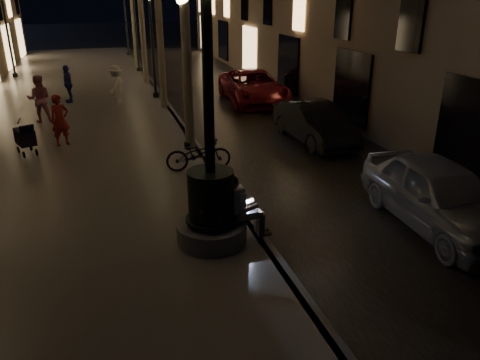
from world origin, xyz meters
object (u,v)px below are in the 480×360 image
object	(u,v)px
fountain_lamppost	(211,195)
seated_man_laptop	(241,205)
lamp_curb_d	(125,14)
car_front	(440,195)
bicycle	(198,154)
stroller	(25,137)
lamp_curb_c	(135,20)
pedestrian_red	(60,120)
pedestrian_white	(116,86)
car_second	(314,123)
lamp_left_c	(6,22)
pedestrian_pink	(39,99)
lamp_curb_a	(185,50)
pedestrian_blue	(68,84)
car_third	(253,87)
lamp_curb_b	(151,30)

from	to	relation	value
fountain_lamppost	seated_man_laptop	world-z (taller)	fountain_lamppost
lamp_curb_d	car_front	bearing A→B (deg)	-81.96
car_front	bicycle	bearing A→B (deg)	137.37
seated_man_laptop	stroller	world-z (taller)	seated_man_laptop
lamp_curb_c	car_front	distance (m)	23.00
seated_man_laptop	pedestrian_red	world-z (taller)	pedestrian_red
pedestrian_white	lamp_curb_d	bearing A→B (deg)	-159.26
pedestrian_red	pedestrian_white	world-z (taller)	pedestrian_white
lamp_curb_d	stroller	xyz separation A→B (m)	(-4.85, -23.17, -2.48)
fountain_lamppost	car_second	xyz separation A→B (m)	(5.09, 6.07, -0.54)
lamp_left_c	pedestrian_pink	distance (m)	11.63
bicycle	car_front	bearing A→B (deg)	-130.99
lamp_curb_a	stroller	xyz separation A→B (m)	(-4.85, 0.83, -2.48)
pedestrian_red	fountain_lamppost	bearing A→B (deg)	-91.82
fountain_lamppost	stroller	bearing A→B (deg)	121.26
car_front	pedestrian_white	size ratio (longest dim) A/B	2.53
seated_man_laptop	pedestrian_blue	xyz separation A→B (m)	(-3.75, 14.07, 0.11)
bicycle	car_third	bearing A→B (deg)	-23.34
fountain_lamppost	lamp_left_c	distance (m)	23.00
lamp_curb_c	car_front	size ratio (longest dim) A/B	1.09
stroller	fountain_lamppost	bearing A→B (deg)	-79.77
lamp_curb_c	pedestrian_white	world-z (taller)	lamp_curb_c
lamp_curb_a	pedestrian_white	xyz separation A→B (m)	(-1.82, 6.66, -2.16)
lamp_curb_a	pedestrian_blue	bearing A→B (deg)	115.42
pedestrian_blue	bicycle	world-z (taller)	pedestrian_blue
lamp_curb_a	car_third	world-z (taller)	lamp_curb_a
car_third	pedestrian_pink	world-z (taller)	pedestrian_pink
fountain_lamppost	lamp_curb_c	distance (m)	22.10
seated_man_laptop	lamp_curb_d	size ratio (longest dim) A/B	0.28
lamp_left_c	seated_man_laptop	bearing A→B (deg)	-72.32
fountain_lamppost	pedestrian_white	world-z (taller)	fountain_lamppost
pedestrian_blue	car_third	bearing A→B (deg)	67.05
seated_man_laptop	pedestrian_white	world-z (taller)	pedestrian_white
pedestrian_pink	bicycle	distance (m)	8.25
lamp_curb_d	pedestrian_white	distance (m)	17.56
pedestrian_red	pedestrian_blue	distance (m)	6.55
fountain_lamppost	bicycle	world-z (taller)	fountain_lamppost
car_second	bicycle	bearing A→B (deg)	-157.63
lamp_curb_b	seated_man_laptop	bearing A→B (deg)	-90.36
car_second	pedestrian_pink	xyz separation A→B (m)	(-9.11, 4.76, 0.41)
fountain_lamppost	pedestrian_pink	world-z (taller)	fountain_lamppost
lamp_left_c	pedestrian_white	world-z (taller)	lamp_left_c
fountain_lamppost	seated_man_laptop	size ratio (longest dim) A/B	3.87
seated_man_laptop	car_front	world-z (taller)	seated_man_laptop
fountain_lamppost	lamp_curb_b	world-z (taller)	fountain_lamppost
bicycle	fountain_lamppost	bearing A→B (deg)	175.85
stroller	pedestrian_blue	size ratio (longest dim) A/B	0.67
lamp_left_c	car_second	world-z (taller)	lamp_left_c
pedestrian_pink	pedestrian_white	xyz separation A→B (m)	(2.91, 1.84, -0.02)
lamp_curb_c	pedestrian_red	xyz separation A→B (m)	(-3.84, -14.49, -2.21)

